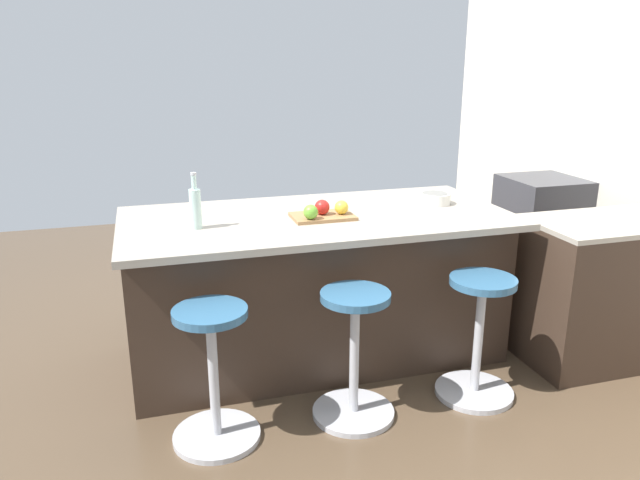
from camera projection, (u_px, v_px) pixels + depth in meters
ground_plane at (313, 365)px, 3.76m from camera, size 7.64×7.64×0.00m
oven_range at (539, 229)px, 5.14m from camera, size 0.60×0.61×0.87m
kitchen_island at (316, 285)px, 3.77m from camera, size 2.31×1.10×0.94m
stool_by_window at (478, 341)px, 3.34m from camera, size 0.44×0.44×0.71m
stool_middle at (354, 359)px, 3.14m from camera, size 0.44×0.44×0.71m
stool_near_camera at (214, 379)px, 2.95m from camera, size 0.44×0.44×0.71m
cutting_board at (323, 216)px, 3.52m from camera, size 0.36×0.24×0.02m
apple_red at (322, 207)px, 3.51m from camera, size 0.09×0.09×0.09m
apple_green at (311, 212)px, 3.41m from camera, size 0.08×0.08×0.08m
apple_yellow at (342, 207)px, 3.52m from camera, size 0.08×0.08×0.08m
water_bottle at (195, 207)px, 3.28m from camera, size 0.06×0.06×0.31m
fruit_bowl at (435, 198)px, 3.85m from camera, size 0.20×0.20×0.07m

